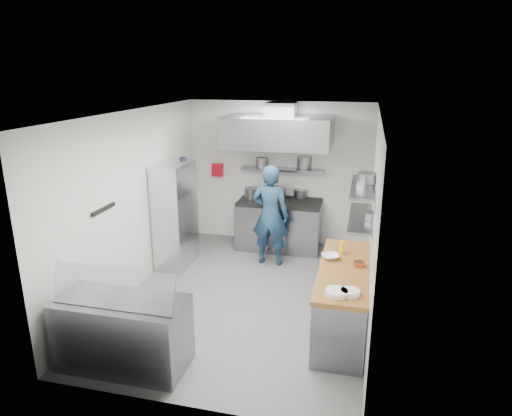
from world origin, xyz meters
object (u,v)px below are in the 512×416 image
(gas_range, at_px, (279,226))
(wire_rack, at_px, (175,215))
(display_case, at_px, (123,333))
(chef, at_px, (270,215))

(gas_range, bearing_deg, wire_rack, -143.45)
(wire_rack, xyz_separation_m, display_case, (0.56, -2.89, -0.50))
(chef, bearing_deg, wire_rack, 17.31)
(chef, relative_size, wire_rack, 0.98)
(chef, relative_size, display_case, 1.21)
(chef, bearing_deg, display_case, 74.69)
(gas_range, relative_size, wire_rack, 0.86)
(gas_range, distance_m, wire_rack, 2.08)
(gas_range, xyz_separation_m, wire_rack, (-1.63, -1.21, 0.48))
(wire_rack, bearing_deg, gas_range, 36.55)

